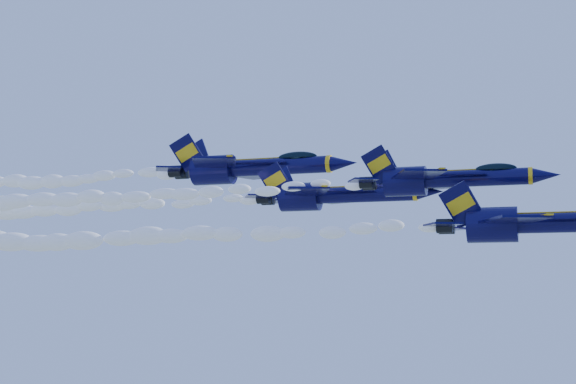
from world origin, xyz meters
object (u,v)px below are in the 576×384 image
(jet_third, at_px, (336,195))
(jet_fourth, at_px, (250,167))
(jet_second, at_px, (444,179))
(jet_lead, at_px, (541,222))

(jet_third, xyz_separation_m, jet_fourth, (-11.37, 8.41, 4.15))
(jet_second, bearing_deg, jet_fourth, 147.59)
(jet_third, relative_size, jet_fourth, 0.82)
(jet_lead, height_order, jet_fourth, jet_fourth)
(jet_fourth, bearing_deg, jet_third, -36.50)
(jet_second, bearing_deg, jet_lead, -43.64)
(jet_fourth, bearing_deg, jet_second, -32.41)
(jet_lead, distance_m, jet_second, 10.64)
(jet_second, relative_size, jet_fourth, 0.76)
(jet_third, height_order, jet_fourth, jet_fourth)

